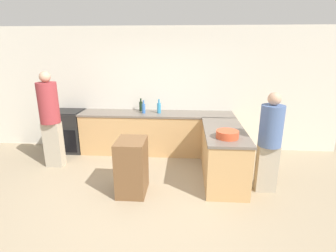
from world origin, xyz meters
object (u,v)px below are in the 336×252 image
object	(u,v)px
range_oven	(69,131)
person_by_range	(50,117)
dish_soap_bottle	(159,108)
mixing_bowl	(227,134)
water_bottle_blue	(144,108)
person_at_peninsula	(270,140)
island_table	(132,167)
wine_bottle_dark	(141,106)

from	to	relation	value
range_oven	person_by_range	size ratio (longest dim) A/B	0.50
range_oven	dish_soap_bottle	distance (m)	2.12
mixing_bowl	person_by_range	world-z (taller)	person_by_range
range_oven	water_bottle_blue	xyz separation A→B (m)	(1.71, -0.03, 0.56)
person_by_range	person_at_peninsula	distance (m)	3.93
island_table	person_at_peninsula	distance (m)	2.20
range_oven	wine_bottle_dark	xyz separation A→B (m)	(1.62, 0.16, 0.56)
mixing_bowl	dish_soap_bottle	world-z (taller)	dish_soap_bottle
person_at_peninsula	dish_soap_bottle	bearing A→B (deg)	141.66
person_at_peninsula	water_bottle_blue	bearing A→B (deg)	146.57
island_table	person_by_range	bearing A→B (deg)	152.97
island_table	water_bottle_blue	distance (m)	1.78
mixing_bowl	water_bottle_blue	distance (m)	2.17
range_oven	water_bottle_blue	size ratio (longest dim) A/B	3.28
mixing_bowl	dish_soap_bottle	bearing A→B (deg)	128.56
island_table	person_by_range	distance (m)	2.02
dish_soap_bottle	person_by_range	bearing A→B (deg)	-157.13
island_table	person_at_peninsula	world-z (taller)	person_at_peninsula
island_table	dish_soap_bottle	bearing A→B (deg)	81.49
wine_bottle_dark	person_by_range	distance (m)	1.86
wine_bottle_dark	mixing_bowl	bearing A→B (deg)	-45.97
water_bottle_blue	wine_bottle_dark	distance (m)	0.21
island_table	person_at_peninsula	bearing A→B (deg)	5.79
range_oven	dish_soap_bottle	xyz separation A→B (m)	(2.04, -0.00, 0.57)
island_table	wine_bottle_dark	size ratio (longest dim) A/B	3.15
island_table	person_by_range	world-z (taller)	person_by_range
range_oven	person_by_range	distance (m)	1.00
person_by_range	wine_bottle_dark	bearing A→B (deg)	32.53
range_oven	wine_bottle_dark	bearing A→B (deg)	5.63
island_table	mixing_bowl	distance (m)	1.58
range_oven	person_at_peninsula	xyz separation A→B (m)	(3.93, -1.50, 0.42)
mixing_bowl	person_by_range	size ratio (longest dim) A/B	0.19
range_oven	mixing_bowl	world-z (taller)	mixing_bowl
island_table	person_by_range	xyz separation A→B (m)	(-1.73, 0.88, 0.56)
water_bottle_blue	wine_bottle_dark	world-z (taller)	wine_bottle_dark
mixing_bowl	person_at_peninsula	world-z (taller)	person_at_peninsula
wine_bottle_dark	dish_soap_bottle	world-z (taller)	dish_soap_bottle
person_by_range	person_at_peninsula	size ratio (longest dim) A/B	1.14
person_by_range	person_at_peninsula	xyz separation A→B (m)	(3.88, -0.66, -0.13)
mixing_bowl	person_at_peninsula	xyz separation A→B (m)	(0.67, 0.04, -0.09)
dish_soap_bottle	person_at_peninsula	distance (m)	2.42
range_oven	wine_bottle_dark	distance (m)	1.72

